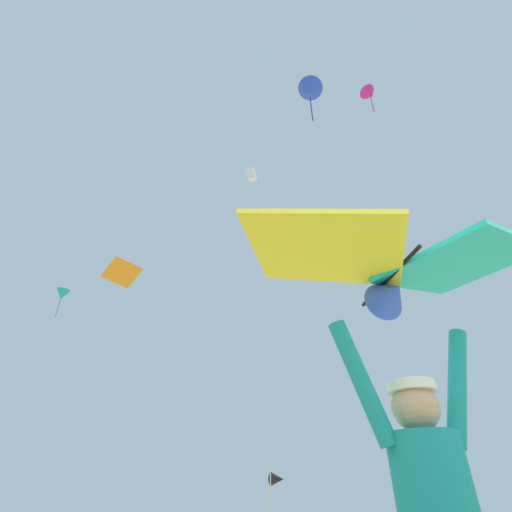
{
  "coord_description": "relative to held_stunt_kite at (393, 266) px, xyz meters",
  "views": [
    {
      "loc": [
        -1.61,
        -1.23,
        1.09
      ],
      "look_at": [
        -0.11,
        2.32,
        3.59
      ],
      "focal_mm": 26.98,
      "sensor_mm": 36.0,
      "label": 1
    }
  ],
  "objects": [
    {
      "name": "distant_kite_orange_low_right",
      "position": [
        -1.34,
        9.08,
        4.59
      ],
      "size": [
        1.18,
        1.11,
        0.56
      ],
      "color": "orange"
    },
    {
      "name": "distant_kite_blue_high_left",
      "position": [
        5.96,
        8.88,
        17.35
      ],
      "size": [
        1.76,
        1.72,
        3.25
      ],
      "color": "blue"
    },
    {
      "name": "marker_flag",
      "position": [
        2.27,
        6.42,
        -0.84
      ],
      "size": [
        0.3,
        0.24,
        1.63
      ],
      "color": "silver",
      "rests_on": "ground"
    },
    {
      "name": "distant_kite_magenta_far_center",
      "position": [
        10.34,
        8.91,
        19.64
      ],
      "size": [
        1.23,
        1.25,
        2.24
      ],
      "color": "#DB2393"
    },
    {
      "name": "distant_kite_teal_mid_left",
      "position": [
        -4.81,
        27.15,
        11.73
      ],
      "size": [
        1.35,
        1.38,
        2.18
      ],
      "color": "#19B2AD"
    },
    {
      "name": "distant_kite_white_mid_right",
      "position": [
        5.16,
        15.08,
        16.6
      ],
      "size": [
        0.84,
        0.74,
        0.9
      ],
      "color": "white"
    },
    {
      "name": "held_stunt_kite",
      "position": [
        0.0,
        0.0,
        0.0
      ],
      "size": [
        1.86,
        1.16,
        0.41
      ],
      "color": "black"
    }
  ]
}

